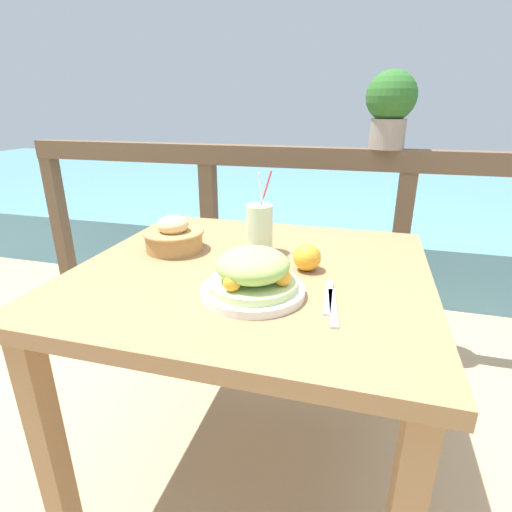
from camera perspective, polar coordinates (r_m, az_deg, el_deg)
name	(u,v)px	position (r m, az deg, el deg)	size (l,w,h in m)	color
ground_plane	(252,458)	(1.53, -0.52, -26.91)	(12.00, 12.00, 0.00)	tan
patio_table	(252,299)	(1.15, -0.62, -6.11)	(0.96, 0.90, 0.70)	#997047
railing_fence	(300,205)	(1.87, 6.33, 7.19)	(2.80, 0.08, 0.96)	brown
sea_backdrop	(337,199)	(4.41, 11.54, 7.98)	(12.00, 4.00, 0.36)	#568EA8
salad_plate	(253,276)	(0.94, -0.46, -2.82)	(0.25, 0.25, 0.12)	white
drink_glass	(259,229)	(1.21, 0.50, 3.93)	(0.08, 0.08, 0.25)	beige
bread_basket	(174,236)	(1.26, -11.66, 2.76)	(0.19, 0.19, 0.11)	#AD7F47
potted_plant	(390,105)	(1.80, 18.66, 19.75)	(0.20, 0.20, 0.31)	gray
fork	(329,297)	(0.96, 10.33, -5.73)	(0.03, 0.18, 0.00)	silver
knife	(333,307)	(0.91, 10.93, -7.18)	(0.04, 0.18, 0.00)	silver
orange_near_basket	(307,257)	(1.09, 7.32, -0.17)	(0.08, 0.08, 0.08)	#F9A328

